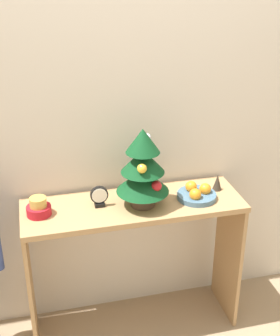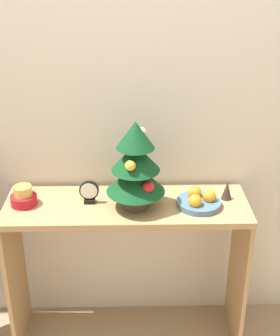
# 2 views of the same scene
# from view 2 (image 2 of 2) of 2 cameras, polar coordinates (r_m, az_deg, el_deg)

# --- Properties ---
(back_wall) EXTENTS (7.00, 0.05, 2.50)m
(back_wall) POSITION_cam_2_polar(r_m,az_deg,el_deg) (2.23, -1.77, 8.43)
(back_wall) COLOR beige
(back_wall) RESTS_ON ground_plane
(console_table) EXTENTS (1.15, 0.37, 0.81)m
(console_table) POSITION_cam_2_polar(r_m,az_deg,el_deg) (2.30, -1.60, -8.59)
(console_table) COLOR tan
(console_table) RESTS_ON ground_plane
(mini_tree) EXTENTS (0.27, 0.27, 0.42)m
(mini_tree) POSITION_cam_2_polar(r_m,az_deg,el_deg) (2.08, -0.53, 0.34)
(mini_tree) COLOR #4C3828
(mini_tree) RESTS_ON console_table
(fruit_bowl) EXTENTS (0.21, 0.21, 0.08)m
(fruit_bowl) POSITION_cam_2_polar(r_m,az_deg,el_deg) (2.18, 7.22, -3.96)
(fruit_bowl) COLOR #476B84
(fruit_bowl) RESTS_ON console_table
(singing_bowl) EXTENTS (0.12, 0.12, 0.10)m
(singing_bowl) POSITION_cam_2_polar(r_m,az_deg,el_deg) (2.24, -14.02, -3.46)
(singing_bowl) COLOR #AD1923
(singing_bowl) RESTS_ON console_table
(desk_clock) EXTENTS (0.09, 0.04, 0.11)m
(desk_clock) POSITION_cam_2_polar(r_m,az_deg,el_deg) (2.19, -6.22, -2.95)
(desk_clock) COLOR black
(desk_clock) RESTS_ON console_table
(figurine) EXTENTS (0.05, 0.05, 0.09)m
(figurine) POSITION_cam_2_polar(r_m,az_deg,el_deg) (2.25, 10.55, -2.69)
(figurine) COLOR #382D23
(figurine) RESTS_ON console_table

